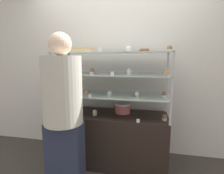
% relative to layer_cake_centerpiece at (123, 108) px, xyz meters
% --- Properties ---
extents(ground_plane, '(20.00, 20.00, 0.00)m').
position_rel_layer_cake_centerpiece_xyz_m(ground_plane, '(-0.13, -0.08, -0.76)').
color(ground_plane, '#38332D').
extents(back_wall, '(8.00, 0.05, 2.60)m').
position_rel_layer_cake_centerpiece_xyz_m(back_wall, '(-0.13, 0.34, 0.54)').
color(back_wall, silver).
rests_on(back_wall, ground_plane).
extents(display_base, '(1.44, 0.55, 0.69)m').
position_rel_layer_cake_centerpiece_xyz_m(display_base, '(-0.13, -0.08, -0.41)').
color(display_base, black).
rests_on(display_base, ground_plane).
extents(display_riser_lower, '(1.44, 0.55, 0.27)m').
position_rel_layer_cake_centerpiece_xyz_m(display_riser_lower, '(-0.13, -0.08, 0.19)').
color(display_riser_lower, '#B7B7BC').
rests_on(display_riser_lower, display_base).
extents(display_riser_middle, '(1.44, 0.55, 0.27)m').
position_rel_layer_cake_centerpiece_xyz_m(display_riser_middle, '(-0.13, -0.08, 0.46)').
color(display_riser_middle, '#B7B7BC').
rests_on(display_riser_middle, display_riser_lower).
extents(display_riser_upper, '(1.44, 0.55, 0.27)m').
position_rel_layer_cake_centerpiece_xyz_m(display_riser_upper, '(-0.13, -0.08, 0.73)').
color(display_riser_upper, '#B7B7BC').
rests_on(display_riser_upper, display_riser_middle).
extents(layer_cake_centerpiece, '(0.21, 0.21, 0.13)m').
position_rel_layer_cake_centerpiece_xyz_m(layer_cake_centerpiece, '(0.00, 0.00, 0.00)').
color(layer_cake_centerpiece, '#C66660').
rests_on(layer_cake_centerpiece, display_base).
extents(sheet_cake_frosted, '(0.26, 0.15, 0.06)m').
position_rel_layer_cake_centerpiece_xyz_m(sheet_cake_frosted, '(-0.53, -0.04, 0.77)').
color(sheet_cake_frosted, '#DBBC84').
rests_on(sheet_cake_frosted, display_riser_upper).
extents(cupcake_0, '(0.06, 0.06, 0.07)m').
position_rel_layer_cake_centerpiece_xyz_m(cupcake_0, '(-0.79, -0.19, -0.03)').
color(cupcake_0, white).
rests_on(cupcake_0, display_base).
extents(cupcake_1, '(0.06, 0.06, 0.07)m').
position_rel_layer_cake_centerpiece_xyz_m(cupcake_1, '(-0.34, -0.18, -0.03)').
color(cupcake_1, beige).
rests_on(cupcake_1, display_base).
extents(cupcake_2, '(0.06, 0.06, 0.07)m').
position_rel_layer_cake_centerpiece_xyz_m(cupcake_2, '(0.53, -0.19, -0.03)').
color(cupcake_2, beige).
rests_on(cupcake_2, display_base).
extents(price_tag_0, '(0.04, 0.00, 0.04)m').
position_rel_layer_cake_centerpiece_xyz_m(price_tag_0, '(0.23, -0.33, -0.05)').
color(price_tag_0, white).
rests_on(price_tag_0, display_base).
extents(cupcake_3, '(0.06, 0.06, 0.07)m').
position_rel_layer_cake_centerpiece_xyz_m(cupcake_3, '(-0.78, -0.21, 0.23)').
color(cupcake_3, beige).
rests_on(cupcake_3, display_riser_lower).
extents(cupcake_4, '(0.06, 0.06, 0.07)m').
position_rel_layer_cake_centerpiece_xyz_m(cupcake_4, '(-0.45, -0.15, 0.23)').
color(cupcake_4, '#CCB28C').
rests_on(cupcake_4, display_riser_lower).
extents(cupcake_5, '(0.06, 0.06, 0.07)m').
position_rel_layer_cake_centerpiece_xyz_m(cupcake_5, '(-0.13, -0.22, 0.23)').
color(cupcake_5, '#CCB28C').
rests_on(cupcake_5, display_riser_lower).
extents(cupcake_6, '(0.06, 0.06, 0.07)m').
position_rel_layer_cake_centerpiece_xyz_m(cupcake_6, '(0.20, -0.18, 0.23)').
color(cupcake_6, '#CCB28C').
rests_on(cupcake_6, display_riser_lower).
extents(cupcake_7, '(0.06, 0.06, 0.07)m').
position_rel_layer_cake_centerpiece_xyz_m(cupcake_7, '(0.52, -0.12, 0.23)').
color(cupcake_7, white).
rests_on(cupcake_7, display_riser_lower).
extents(price_tag_1, '(0.04, 0.00, 0.04)m').
position_rel_layer_cake_centerpiece_xyz_m(price_tag_1, '(-0.35, -0.33, 0.22)').
color(price_tag_1, white).
rests_on(price_tag_1, display_riser_lower).
extents(cupcake_8, '(0.06, 0.06, 0.07)m').
position_rel_layer_cake_centerpiece_xyz_m(cupcake_8, '(-0.78, -0.20, 0.51)').
color(cupcake_8, '#CCB28C').
rests_on(cupcake_8, display_riser_middle).
extents(cupcake_9, '(0.06, 0.06, 0.07)m').
position_rel_layer_cake_centerpiece_xyz_m(cupcake_9, '(-0.36, -0.20, 0.51)').
color(cupcake_9, white).
rests_on(cupcake_9, display_riser_middle).
extents(cupcake_10, '(0.06, 0.06, 0.07)m').
position_rel_layer_cake_centerpiece_xyz_m(cupcake_10, '(0.10, -0.18, 0.51)').
color(cupcake_10, white).
rests_on(cupcake_10, display_riser_middle).
extents(cupcake_11, '(0.06, 0.06, 0.07)m').
position_rel_layer_cake_centerpiece_xyz_m(cupcake_11, '(0.52, -0.22, 0.51)').
color(cupcake_11, '#CCB28C').
rests_on(cupcake_11, display_riser_middle).
extents(price_tag_2, '(0.04, 0.00, 0.04)m').
position_rel_layer_cake_centerpiece_xyz_m(price_tag_2, '(-0.08, -0.33, 0.49)').
color(price_tag_2, white).
rests_on(price_tag_2, display_riser_middle).
extents(cupcake_12, '(0.06, 0.06, 0.07)m').
position_rel_layer_cake_centerpiece_xyz_m(cupcake_12, '(-0.79, -0.23, 0.77)').
color(cupcake_12, white).
rests_on(cupcake_12, display_riser_upper).
extents(cupcake_13, '(0.06, 0.06, 0.07)m').
position_rel_layer_cake_centerpiece_xyz_m(cupcake_13, '(0.09, -0.17, 0.77)').
color(cupcake_13, beige).
rests_on(cupcake_13, display_riser_upper).
extents(cupcake_14, '(0.06, 0.06, 0.07)m').
position_rel_layer_cake_centerpiece_xyz_m(cupcake_14, '(0.55, -0.22, 0.77)').
color(cupcake_14, '#CCB28C').
rests_on(cupcake_14, display_riser_upper).
extents(price_tag_3, '(0.04, 0.00, 0.04)m').
position_rel_layer_cake_centerpiece_xyz_m(price_tag_3, '(-0.22, -0.33, 0.76)').
color(price_tag_3, white).
rests_on(price_tag_3, display_riser_upper).
extents(donut_glazed, '(0.13, 0.13, 0.04)m').
position_rel_layer_cake_centerpiece_xyz_m(donut_glazed, '(0.27, -0.03, 0.76)').
color(donut_glazed, brown).
rests_on(donut_glazed, display_riser_upper).
extents(customer_figure, '(0.39, 0.39, 1.67)m').
position_rel_layer_cake_centerpiece_xyz_m(customer_figure, '(-0.50, -0.71, 0.13)').
color(customer_figure, '#282D47').
rests_on(customer_figure, ground_plane).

